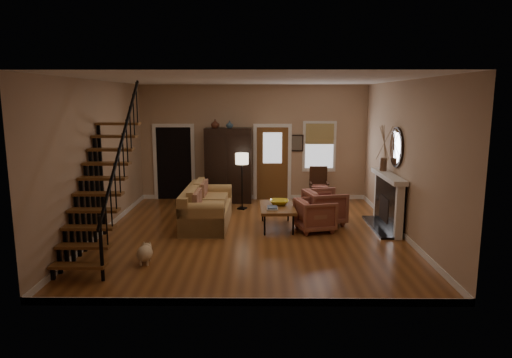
{
  "coord_description": "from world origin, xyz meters",
  "views": [
    {
      "loc": [
        0.17,
        -9.59,
        2.94
      ],
      "look_at": [
        0.1,
        0.4,
        1.15
      ],
      "focal_mm": 32.0,
      "sensor_mm": 36.0,
      "label": 1
    }
  ],
  "objects_px": {
    "coffee_table": "(277,217)",
    "side_chair": "(319,185)",
    "armoire": "(228,165)",
    "sofa": "(207,206)",
    "armchair_right": "(325,207)",
    "floor_lamp": "(242,181)",
    "armchair_left": "(315,215)"
  },
  "relations": [
    {
      "from": "armoire",
      "to": "side_chair",
      "type": "height_order",
      "value": "armoire"
    },
    {
      "from": "armchair_left",
      "to": "armchair_right",
      "type": "height_order",
      "value": "armchair_right"
    },
    {
      "from": "armchair_left",
      "to": "floor_lamp",
      "type": "xyz_separation_m",
      "value": [
        -1.7,
        2.0,
        0.39
      ]
    },
    {
      "from": "coffee_table",
      "to": "armchair_left",
      "type": "bearing_deg",
      "value": -15.55
    },
    {
      "from": "armchair_right",
      "to": "floor_lamp",
      "type": "distance_m",
      "value": 2.47
    },
    {
      "from": "armchair_right",
      "to": "floor_lamp",
      "type": "xyz_separation_m",
      "value": [
        -2.0,
        1.42,
        0.35
      ]
    },
    {
      "from": "armchair_left",
      "to": "armchair_right",
      "type": "bearing_deg",
      "value": -40.85
    },
    {
      "from": "sofa",
      "to": "coffee_table",
      "type": "distance_m",
      "value": 1.66
    },
    {
      "from": "armchair_left",
      "to": "floor_lamp",
      "type": "height_order",
      "value": "floor_lamp"
    },
    {
      "from": "sofa",
      "to": "side_chair",
      "type": "relative_size",
      "value": 2.26
    },
    {
      "from": "armoire",
      "to": "sofa",
      "type": "relative_size",
      "value": 0.91
    },
    {
      "from": "floor_lamp",
      "to": "side_chair",
      "type": "bearing_deg",
      "value": 17.87
    },
    {
      "from": "armoire",
      "to": "armchair_left",
      "type": "height_order",
      "value": "armoire"
    },
    {
      "from": "armoire",
      "to": "side_chair",
      "type": "relative_size",
      "value": 2.06
    },
    {
      "from": "sofa",
      "to": "side_chair",
      "type": "bearing_deg",
      "value": 37.47
    },
    {
      "from": "armoire",
      "to": "coffee_table",
      "type": "distance_m",
      "value": 3.06
    },
    {
      "from": "armoire",
      "to": "side_chair",
      "type": "bearing_deg",
      "value": -4.48
    },
    {
      "from": "sofa",
      "to": "floor_lamp",
      "type": "relative_size",
      "value": 1.54
    },
    {
      "from": "coffee_table",
      "to": "side_chair",
      "type": "xyz_separation_m",
      "value": [
        1.27,
        2.46,
        0.26
      ]
    },
    {
      "from": "armoire",
      "to": "armchair_right",
      "type": "height_order",
      "value": "armoire"
    },
    {
      "from": "armchair_left",
      "to": "side_chair",
      "type": "xyz_separation_m",
      "value": [
        0.43,
        2.69,
        0.15
      ]
    },
    {
      "from": "armoire",
      "to": "floor_lamp",
      "type": "relative_size",
      "value": 1.4
    },
    {
      "from": "coffee_table",
      "to": "armchair_left",
      "type": "xyz_separation_m",
      "value": [
        0.84,
        -0.23,
        0.11
      ]
    },
    {
      "from": "armchair_left",
      "to": "armchair_right",
      "type": "distance_m",
      "value": 0.66
    },
    {
      "from": "armoire",
      "to": "sofa",
      "type": "distance_m",
      "value": 2.47
    },
    {
      "from": "armchair_right",
      "to": "armoire",
      "type": "bearing_deg",
      "value": 33.0
    },
    {
      "from": "armoire",
      "to": "floor_lamp",
      "type": "bearing_deg",
      "value": -64.89
    },
    {
      "from": "sofa",
      "to": "armchair_right",
      "type": "distance_m",
      "value": 2.76
    },
    {
      "from": "coffee_table",
      "to": "floor_lamp",
      "type": "xyz_separation_m",
      "value": [
        -0.86,
        1.77,
        0.5
      ]
    },
    {
      "from": "coffee_table",
      "to": "armchair_left",
      "type": "relative_size",
      "value": 1.66
    },
    {
      "from": "armchair_left",
      "to": "sofa",
      "type": "bearing_deg",
      "value": 63.79
    },
    {
      "from": "armoire",
      "to": "armchair_left",
      "type": "bearing_deg",
      "value": -53.76
    }
  ]
}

